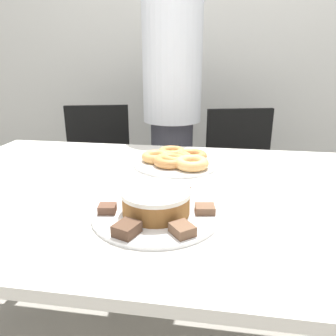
# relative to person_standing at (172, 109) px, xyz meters

# --- Properties ---
(wall_back) EXTENTS (8.00, 0.05, 2.60)m
(wall_back) POSITION_rel_person_standing_xyz_m (0.18, 0.73, 0.42)
(wall_back) COLOR silver
(wall_back) RESTS_ON ground_plane
(table) EXTENTS (1.86, 1.05, 0.76)m
(table) POSITION_rel_person_standing_xyz_m (0.18, -0.89, -0.19)
(table) COLOR silver
(table) RESTS_ON ground_plane
(person_standing) EXTENTS (0.33, 0.33, 1.66)m
(person_standing) POSITION_rel_person_standing_xyz_m (0.00, 0.00, 0.00)
(person_standing) COLOR #383842
(person_standing) RESTS_ON ground_plane
(office_chair_left) EXTENTS (0.53, 0.53, 0.88)m
(office_chair_left) POSITION_rel_person_standing_xyz_m (-0.46, -0.04, -0.47)
(office_chair_left) COLOR black
(office_chair_left) RESTS_ON ground_plane
(office_chair_right) EXTENTS (0.54, 0.54, 0.88)m
(office_chair_right) POSITION_rel_person_standing_xyz_m (0.43, -0.04, -0.47)
(office_chair_right) COLOR black
(office_chair_right) RESTS_ON ground_plane
(plate_cake) EXTENTS (0.34, 0.34, 0.01)m
(plate_cake) POSITION_rel_person_standing_xyz_m (0.11, -1.09, -0.11)
(plate_cake) COLOR white
(plate_cake) RESTS_ON table
(plate_donuts) EXTENTS (0.34, 0.34, 0.01)m
(plate_donuts) POSITION_rel_person_standing_xyz_m (0.11, -0.64, -0.11)
(plate_donuts) COLOR white
(plate_donuts) RESTS_ON table
(frosted_cake) EXTENTS (0.18, 0.18, 0.06)m
(frosted_cake) POSITION_rel_person_standing_xyz_m (0.11, -1.09, -0.08)
(frosted_cake) COLOR brown
(frosted_cake) RESTS_ON plate_cake
(lamington_0) EXTENTS (0.07, 0.07, 0.03)m
(lamington_0) POSITION_rel_person_standing_xyz_m (0.06, -1.21, -0.10)
(lamington_0) COLOR #513828
(lamington_0) RESTS_ON plate_cake
(lamington_1) EXTENTS (0.07, 0.07, 0.02)m
(lamington_1) POSITION_rel_person_standing_xyz_m (0.19, -1.19, -0.10)
(lamington_1) COLOR brown
(lamington_1) RESTS_ON plate_cake
(lamington_2) EXTENTS (0.06, 0.05, 0.02)m
(lamington_2) POSITION_rel_person_standing_xyz_m (0.24, -1.06, -0.10)
(lamington_2) COLOR brown
(lamington_2) RESTS_ON plate_cake
(lamington_3) EXTENTS (0.07, 0.07, 0.02)m
(lamington_3) POSITION_rel_person_standing_xyz_m (0.16, -0.96, -0.10)
(lamington_3) COLOR #513828
(lamington_3) RESTS_ON plate_cake
(lamington_4) EXTENTS (0.07, 0.07, 0.03)m
(lamington_4) POSITION_rel_person_standing_xyz_m (0.03, -0.98, -0.10)
(lamington_4) COLOR brown
(lamington_4) RESTS_ON plate_cake
(lamington_5) EXTENTS (0.05, 0.05, 0.02)m
(lamington_5) POSITION_rel_person_standing_xyz_m (-0.02, -1.11, -0.10)
(lamington_5) COLOR brown
(lamington_5) RESTS_ON plate_cake
(donut_0) EXTENTS (0.13, 0.13, 0.03)m
(donut_0) POSITION_rel_person_standing_xyz_m (0.11, -0.64, -0.09)
(donut_0) COLOR #D18E4C
(donut_0) RESTS_ON plate_donuts
(donut_1) EXTENTS (0.13, 0.13, 0.04)m
(donut_1) POSITION_rel_person_standing_xyz_m (0.09, -0.69, -0.09)
(donut_1) COLOR #C68447
(donut_1) RESTS_ON plate_donuts
(donut_2) EXTENTS (0.13, 0.13, 0.04)m
(donut_2) POSITION_rel_person_standing_xyz_m (0.17, -0.70, -0.09)
(donut_2) COLOR #E5AD66
(donut_2) RESTS_ON plate_donuts
(donut_3) EXTENTS (0.12, 0.12, 0.04)m
(donut_3) POSITION_rel_person_standing_xyz_m (0.17, -0.61, -0.09)
(donut_3) COLOR #C68447
(donut_3) RESTS_ON plate_donuts
(donut_4) EXTENTS (0.11, 0.11, 0.03)m
(donut_4) POSITION_rel_person_standing_xyz_m (0.08, -0.55, -0.09)
(donut_4) COLOR #D18E4C
(donut_4) RESTS_ON plate_donuts
(donut_5) EXTENTS (0.11, 0.11, 0.03)m
(donut_5) POSITION_rel_person_standing_xyz_m (0.02, -0.64, -0.09)
(donut_5) COLOR tan
(donut_5) RESTS_ON plate_donuts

